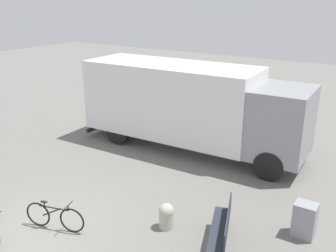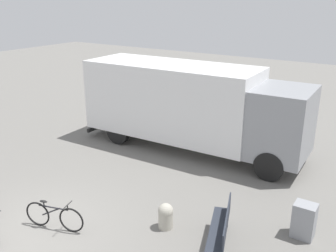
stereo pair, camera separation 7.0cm
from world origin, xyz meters
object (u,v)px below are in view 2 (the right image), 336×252
bollard_near_bench (166,215)px  delivery_truck (189,104)px  bicycle_far (54,216)px  park_bench (222,228)px  utility_box (304,221)px

bollard_near_bench → delivery_truck: bearing=114.0°
delivery_truck → bicycle_far: size_ratio=5.44×
delivery_truck → bicycle_far: (-0.14, -6.59, -1.44)m
delivery_truck → park_bench: 6.37m
delivery_truck → park_bench: size_ratio=4.62×
delivery_truck → utility_box: (5.28, -3.44, -1.36)m
delivery_truck → bollard_near_bench: bearing=-67.9°
bollard_near_bench → utility_box: utility_box is taller
park_bench → utility_box: 2.14m
utility_box → bicycle_far: bearing=-149.8°
bollard_near_bench → park_bench: bearing=1.0°
bicycle_far → park_bench: bearing=6.3°
park_bench → utility_box: size_ratio=2.10×
bicycle_far → utility_box: 6.27m
delivery_truck → utility_box: delivery_truck is taller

